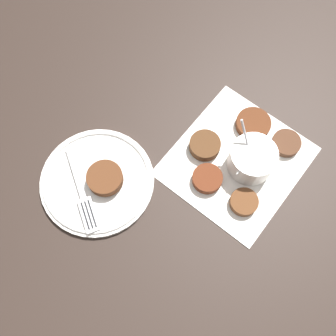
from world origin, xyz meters
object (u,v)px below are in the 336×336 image
sauce_bowl (253,161)px  fork (84,198)px  fritter_on_plate (105,178)px  serving_plate (97,181)px

sauce_bowl → fork: bearing=-34.6°
sauce_bowl → fritter_on_plate: bearing=-40.1°
sauce_bowl → serving_plate: sauce_bowl is taller
sauce_bowl → fritter_on_plate: sauce_bowl is taller
fritter_on_plate → fork: size_ratio=0.41×
sauce_bowl → fritter_on_plate: 0.31m
serving_plate → fritter_on_plate: size_ratio=3.20×
sauce_bowl → serving_plate: 0.33m
fork → sauce_bowl: bearing=145.4°
serving_plate → fritter_on_plate: (-0.01, 0.01, 0.02)m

